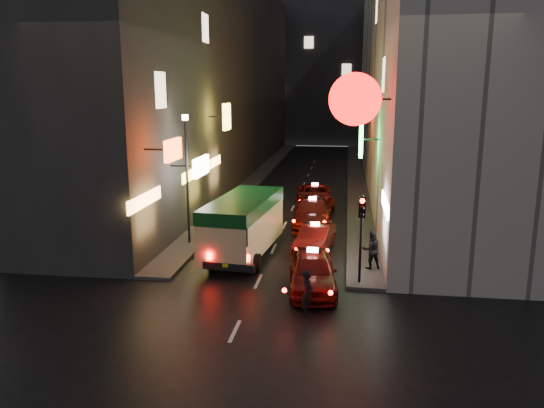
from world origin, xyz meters
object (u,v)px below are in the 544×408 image
at_px(pedestrian_crossing, 307,290).
at_px(lamp_post, 187,171).
at_px(taxi_near, 312,268).
at_px(minibus, 243,220).
at_px(traffic_light, 362,220).

relative_size(pedestrian_crossing, lamp_post, 0.30).
relative_size(taxi_near, lamp_post, 0.92).
xyz_separation_m(minibus, lamp_post, (-3.00, 1.36, 1.99)).
bearing_deg(lamp_post, traffic_light, -28.91).
height_order(minibus, traffic_light, traffic_light).
distance_m(minibus, pedestrian_crossing, 7.07).
distance_m(pedestrian_crossing, traffic_light, 3.91).
bearing_deg(minibus, pedestrian_crossing, -61.13).
relative_size(taxi_near, pedestrian_crossing, 3.09).
xyz_separation_m(taxi_near, pedestrian_crossing, (-0.00, -2.44, 0.05)).
xyz_separation_m(traffic_light, lamp_post, (-8.20, 4.53, 1.04)).
height_order(minibus, pedestrian_crossing, minibus).
bearing_deg(lamp_post, taxi_near, -38.38).
distance_m(taxi_near, traffic_light, 2.61).
xyz_separation_m(minibus, pedestrian_crossing, (3.39, -6.15, -0.81)).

